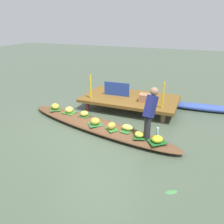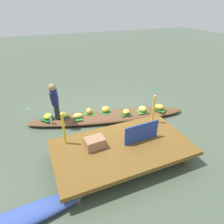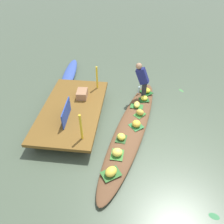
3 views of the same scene
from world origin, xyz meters
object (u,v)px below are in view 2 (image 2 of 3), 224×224
(moored_boat, at_px, (12,222))
(banana_bunch_1, at_px, (89,111))
(vendor_boat, at_px, (108,116))
(banana_bunch_6, at_px, (159,107))
(water_bottle, at_px, (51,119))
(vendor_person, at_px, (55,99))
(banana_bunch_4, at_px, (106,109))
(produce_crate, at_px, (95,143))
(banana_bunch_5, at_px, (78,116))
(banana_bunch_2, at_px, (126,112))
(market_banner, at_px, (142,132))
(banana_bunch_7, at_px, (48,116))
(banana_bunch_0, at_px, (143,109))
(banana_bunch_3, at_px, (63,115))

(moored_boat, height_order, banana_bunch_1, banana_bunch_1)
(vendor_boat, height_order, moored_boat, moored_boat)
(banana_bunch_6, height_order, water_bottle, water_bottle)
(vendor_boat, xyz_separation_m, vendor_person, (1.56, -0.25, 0.79))
(banana_bunch_4, relative_size, produce_crate, 0.59)
(banana_bunch_5, height_order, produce_crate, produce_crate)
(banana_bunch_5, bearing_deg, banana_bunch_4, -179.33)
(banana_bunch_2, bearing_deg, produce_crate, 42.80)
(banana_bunch_5, xyz_separation_m, water_bottle, (0.79, -0.05, 0.04))
(banana_bunch_1, xyz_separation_m, banana_bunch_4, (-0.53, 0.09, -0.00))
(produce_crate, bearing_deg, banana_bunch_6, -154.73)
(banana_bunch_1, height_order, vendor_person, vendor_person)
(banana_bunch_4, xyz_separation_m, banana_bunch_5, (0.93, 0.01, -0.02))
(vendor_boat, bearing_deg, banana_bunch_6, 179.35)
(banana_bunch_4, bearing_deg, market_banner, 94.17)
(banana_bunch_1, height_order, banana_bunch_4, banana_bunch_1)
(market_banner, bearing_deg, moored_boat, 12.19)
(banana_bunch_7, relative_size, water_bottle, 1.15)
(banana_bunch_4, distance_m, banana_bunch_7, 1.80)
(banana_bunch_2, bearing_deg, banana_bunch_4, -35.16)
(moored_boat, relative_size, water_bottle, 10.88)
(vendor_boat, relative_size, moored_boat, 1.90)
(vendor_boat, xyz_separation_m, banana_bunch_5, (0.97, -0.13, 0.18))
(banana_bunch_5, bearing_deg, moored_boat, 56.22)
(banana_bunch_5, bearing_deg, banana_bunch_2, 165.61)
(moored_boat, height_order, banana_bunch_4, banana_bunch_4)
(market_banner, bearing_deg, banana_bunch_0, -124.74)
(banana_bunch_4, relative_size, banana_bunch_6, 0.83)
(banana_bunch_0, bearing_deg, vendor_boat, -15.66)
(banana_bunch_5, height_order, market_banner, market_banner)
(banana_bunch_6, bearing_deg, banana_bunch_4, -17.48)
(banana_bunch_4, xyz_separation_m, vendor_person, (1.52, -0.11, 0.60))
(moored_boat, height_order, banana_bunch_7, banana_bunch_7)
(banana_bunch_4, height_order, banana_bunch_7, banana_bunch_4)
(banana_bunch_1, bearing_deg, banana_bunch_6, 164.19)
(banana_bunch_6, bearing_deg, moored_boat, 26.48)
(banana_bunch_1, height_order, market_banner, market_banner)
(market_banner, distance_m, produce_crate, 1.13)
(vendor_person, distance_m, water_bottle, 0.61)
(banana_bunch_0, bearing_deg, banana_bunch_6, 171.37)
(banana_bunch_0, bearing_deg, moored_boat, 30.78)
(banana_bunch_6, distance_m, produce_crate, 2.95)
(banana_bunch_6, relative_size, vendor_person, 0.26)
(banana_bunch_1, bearing_deg, banana_bunch_3, -9.10)
(vendor_boat, relative_size, banana_bunch_0, 19.08)
(vendor_boat, xyz_separation_m, banana_bunch_4, (0.04, -0.15, 0.20))
(vendor_boat, height_order, water_bottle, water_bottle)
(banana_bunch_2, relative_size, banana_bunch_6, 0.75)
(moored_boat, bearing_deg, produce_crate, -156.40)
(water_bottle, bearing_deg, produce_crate, 112.44)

